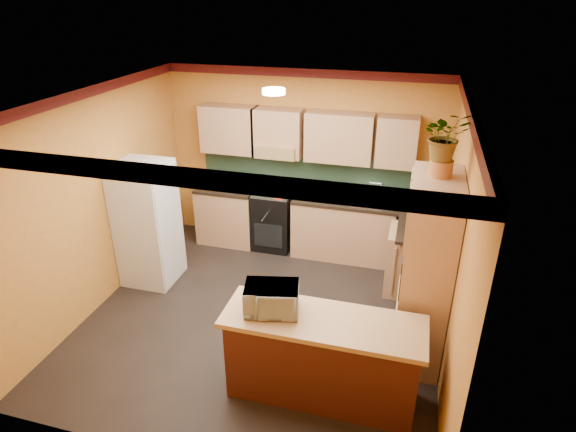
# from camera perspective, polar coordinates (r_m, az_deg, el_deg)

# --- Properties ---
(room_shell) EXTENTS (4.24, 4.24, 2.72)m
(room_shell) POSITION_cam_1_polar(r_m,az_deg,el_deg) (5.39, -2.40, 7.93)
(room_shell) COLOR black
(room_shell) RESTS_ON ground
(base_cabinets_back) EXTENTS (3.65, 0.60, 0.88)m
(base_cabinets_back) POSITION_cam_1_polar(r_m,az_deg,el_deg) (7.32, 2.99, -1.08)
(base_cabinets_back) COLOR tan
(base_cabinets_back) RESTS_ON ground
(countertop_back) EXTENTS (3.65, 0.62, 0.04)m
(countertop_back) POSITION_cam_1_polar(r_m,az_deg,el_deg) (7.13, 3.07, 2.23)
(countertop_back) COLOR black
(countertop_back) RESTS_ON base_cabinets_back
(stove) EXTENTS (0.58, 0.58, 0.91)m
(stove) POSITION_cam_1_polar(r_m,az_deg,el_deg) (7.46, -1.70, -0.41)
(stove) COLOR black
(stove) RESTS_ON ground
(kettle) EXTENTS (0.19, 0.19, 0.18)m
(kettle) POSITION_cam_1_polar(r_m,az_deg,el_deg) (7.17, -1.11, 3.25)
(kettle) COLOR red
(kettle) RESTS_ON stove
(sink) EXTENTS (0.48, 0.40, 0.03)m
(sink) POSITION_cam_1_polar(r_m,az_deg,el_deg) (7.01, 9.27, 1.80)
(sink) COLOR silver
(sink) RESTS_ON countertop_back
(base_cabinets_right) EXTENTS (0.60, 0.80, 0.88)m
(base_cabinets_right) POSITION_cam_1_polar(r_m,az_deg,el_deg) (6.57, 15.11, -5.35)
(base_cabinets_right) COLOR tan
(base_cabinets_right) RESTS_ON ground
(countertop_right) EXTENTS (0.62, 0.80, 0.04)m
(countertop_right) POSITION_cam_1_polar(r_m,az_deg,el_deg) (6.36, 15.57, -1.78)
(countertop_right) COLOR black
(countertop_right) RESTS_ON base_cabinets_right
(fridge) EXTENTS (0.68, 0.66, 1.70)m
(fridge) POSITION_cam_1_polar(r_m,az_deg,el_deg) (6.71, -16.33, -0.86)
(fridge) COLOR silver
(fridge) RESTS_ON ground
(pantry) EXTENTS (0.48, 0.90, 2.10)m
(pantry) POSITION_cam_1_polar(r_m,az_deg,el_deg) (5.18, 16.03, -6.54)
(pantry) COLOR tan
(pantry) RESTS_ON ground
(fern_pot) EXTENTS (0.22, 0.22, 0.16)m
(fern_pot) POSITION_cam_1_polar(r_m,az_deg,el_deg) (4.75, 17.66, 5.44)
(fern_pot) COLOR #A55B27
(fern_pot) RESTS_ON pantry
(fern) EXTENTS (0.50, 0.46, 0.46)m
(fern) POSITION_cam_1_polar(r_m,az_deg,el_deg) (4.66, 18.17, 9.02)
(fern) COLOR tan
(fern) RESTS_ON fern_pot
(breakfast_bar) EXTENTS (1.80, 0.55, 0.88)m
(breakfast_bar) POSITION_cam_1_polar(r_m,az_deg,el_deg) (4.88, 4.02, -16.70)
(breakfast_bar) COLOR #4C2311
(breakfast_bar) RESTS_ON ground
(bar_top) EXTENTS (1.90, 0.65, 0.05)m
(bar_top) POSITION_cam_1_polar(r_m,az_deg,el_deg) (4.58, 4.20, -12.38)
(bar_top) COLOR tan
(bar_top) RESTS_ON breakfast_bar
(microwave) EXTENTS (0.57, 0.44, 0.28)m
(microwave) POSITION_cam_1_polar(r_m,az_deg,el_deg) (4.58, -1.97, -9.76)
(microwave) COLOR silver
(microwave) RESTS_ON bar_top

